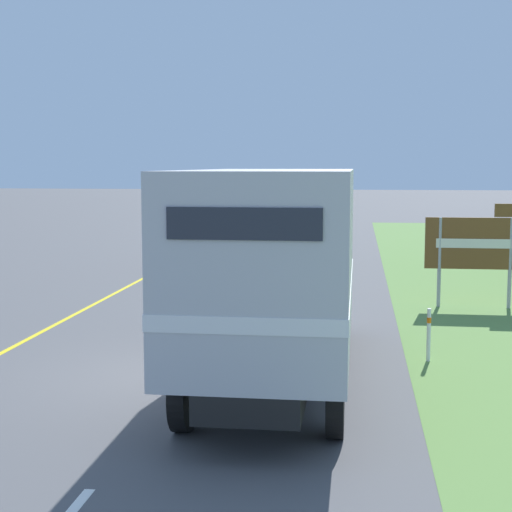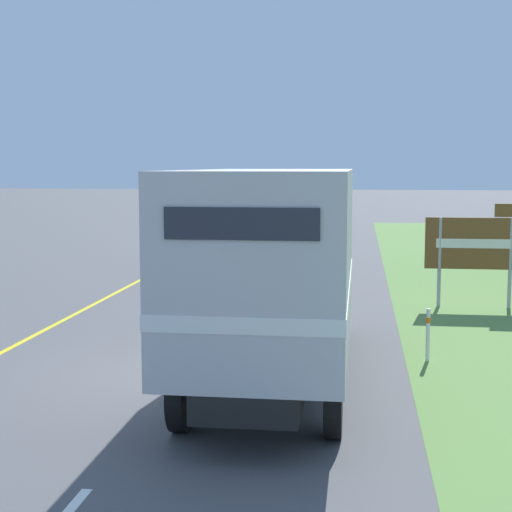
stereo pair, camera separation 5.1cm
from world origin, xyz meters
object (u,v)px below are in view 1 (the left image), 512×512
(horse_trailer_truck, at_px, (277,265))
(lead_car_white, at_px, (221,237))
(highway_sign, at_px, (477,244))
(delineator_post, at_px, (429,333))

(horse_trailer_truck, xyz_separation_m, lead_car_white, (-3.37, 14.11, -0.88))
(horse_trailer_truck, height_order, lead_car_white, horse_trailer_truck)
(lead_car_white, relative_size, highway_sign, 1.79)
(horse_trailer_truck, relative_size, lead_car_white, 1.72)
(lead_car_white, bearing_deg, highway_sign, -42.18)
(lead_car_white, relative_size, delineator_post, 4.80)
(horse_trailer_truck, distance_m, lead_car_white, 14.53)
(horse_trailer_truck, bearing_deg, highway_sign, 60.57)
(lead_car_white, bearing_deg, horse_trailer_truck, -76.55)
(lead_car_white, bearing_deg, delineator_post, -64.49)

